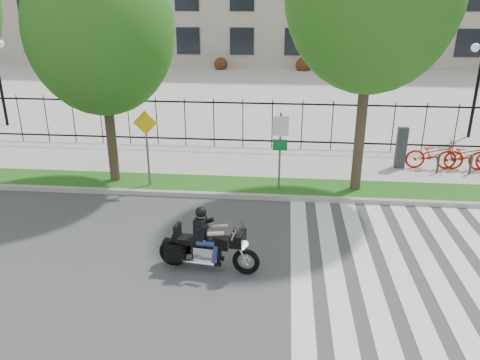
{
  "coord_description": "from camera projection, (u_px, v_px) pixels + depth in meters",
  "views": [
    {
      "loc": [
        1.73,
        -9.4,
        5.75
      ],
      "look_at": [
        0.5,
        3.0,
        1.04
      ],
      "focal_mm": 35.0,
      "sensor_mm": 36.0,
      "label": 1
    }
  ],
  "objects": [
    {
      "name": "iron_fence",
      "position": [
        243.0,
        124.0,
        19.1
      ],
      "size": [
        30.0,
        0.06,
        2.0
      ],
      "primitive_type": null,
      "color": "black",
      "rests_on": "sidewalk"
    },
    {
      "name": "motorcycle_rider",
      "position": [
        208.0,
        245.0,
        10.61
      ],
      "size": [
        2.4,
        0.84,
        1.85
      ],
      "color": "black",
      "rests_on": "ground"
    },
    {
      "name": "sidewalk",
      "position": [
        239.0,
        162.0,
        17.86
      ],
      "size": [
        60.0,
        3.5,
        0.15
      ],
      "primitive_type": "cube",
      "color": "#9F9D94",
      "rests_on": "ground"
    },
    {
      "name": "curb",
      "position": [
        228.0,
        196.0,
        14.74
      ],
      "size": [
        60.0,
        0.2,
        0.15
      ],
      "primitive_type": "cube",
      "color": "#98968F",
      "rests_on": "ground"
    },
    {
      "name": "crosswalk_stripes",
      "position": [
        418.0,
        277.0,
        10.5
      ],
      "size": [
        5.7,
        8.0,
        0.01
      ],
      "primitive_type": null,
      "color": "silver",
      "rests_on": "ground"
    },
    {
      "name": "grass_verge",
      "position": [
        231.0,
        186.0,
        15.53
      ],
      "size": [
        60.0,
        1.5,
        0.15
      ],
      "primitive_type": "cube",
      "color": "#1B5715",
      "rests_on": "ground"
    },
    {
      "name": "sign_pole_warning",
      "position": [
        146.0,
        138.0,
        14.84
      ],
      "size": [
        0.78,
        0.09,
        2.49
      ],
      "color": "#59595B",
      "rests_on": "grass_verge"
    },
    {
      "name": "street_tree_1",
      "position": [
        101.0,
        31.0,
        14.16
      ],
      "size": [
        4.5,
        4.5,
        7.43
      ],
      "color": "#35271D",
      "rests_on": "grass_verge"
    },
    {
      "name": "sign_pole_regulatory",
      "position": [
        280.0,
        142.0,
        14.45
      ],
      "size": [
        0.5,
        0.09,
        2.5
      ],
      "color": "#59595B",
      "rests_on": "grass_verge"
    },
    {
      "name": "ground",
      "position": [
        206.0,
        266.0,
        10.95
      ],
      "size": [
        120.0,
        120.0,
        0.0
      ],
      "primitive_type": "plane",
      "color": "#3E3E41",
      "rests_on": "ground"
    },
    {
      "name": "plaza",
      "position": [
        263.0,
        87.0,
        34.2
      ],
      "size": [
        80.0,
        34.0,
        0.1
      ],
      "primitive_type": "cube",
      "color": "#9F9D94",
      "rests_on": "ground"
    }
  ]
}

